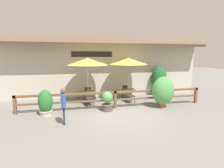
{
  "coord_description": "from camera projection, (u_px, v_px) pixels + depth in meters",
  "views": [
    {
      "loc": [
        -2.16,
        -8.18,
        2.91
      ],
      "look_at": [
        -0.08,
        1.53,
        1.29
      ],
      "focal_mm": 28.0,
      "sensor_mm": 36.0,
      "label": 1
    }
  ],
  "objects": [
    {
      "name": "ground_plane",
      "position": [
        120.0,
        114.0,
        8.81
      ],
      "size": [
        60.0,
        60.0,
        0.0
      ],
      "primitive_type": "plane",
      "color": "slate"
    },
    {
      "name": "building_facade",
      "position": [
        105.0,
        66.0,
        12.42
      ],
      "size": [
        14.28,
        1.49,
        4.23
      ],
      "color": "#BCB7A8",
      "rests_on": "ground"
    },
    {
      "name": "patio_railing",
      "position": [
        115.0,
        96.0,
        9.71
      ],
      "size": [
        10.4,
        0.14,
        0.95
      ],
      "color": "brown",
      "rests_on": "ground"
    },
    {
      "name": "patio_umbrella_near",
      "position": [
        87.0,
        62.0,
        10.5
      ],
      "size": [
        2.47,
        2.47,
        2.79
      ],
      "color": "#B7B2A8",
      "rests_on": "ground"
    },
    {
      "name": "dining_table_near",
      "position": [
        88.0,
        94.0,
        10.81
      ],
      "size": [
        1.0,
        1.0,
        0.72
      ],
      "color": "brown",
      "rests_on": "ground"
    },
    {
      "name": "chair_near_streetside",
      "position": [
        90.0,
        98.0,
        10.15
      ],
      "size": [
        0.49,
        0.49,
        0.88
      ],
      "rotation": [
        0.0,
        0.0,
        0.19
      ],
      "color": "#332D28",
      "rests_on": "ground"
    },
    {
      "name": "chair_near_wallside",
      "position": [
        87.0,
        93.0,
        11.5
      ],
      "size": [
        0.49,
        0.49,
        0.88
      ],
      "rotation": [
        0.0,
        0.0,
        3.33
      ],
      "color": "#332D28",
      "rests_on": "ground"
    },
    {
      "name": "patio_umbrella_middle",
      "position": [
        128.0,
        61.0,
        11.22
      ],
      "size": [
        2.47,
        2.47,
        2.79
      ],
      "color": "#B7B2A8",
      "rests_on": "ground"
    },
    {
      "name": "dining_table_middle",
      "position": [
        128.0,
        91.0,
        11.54
      ],
      "size": [
        1.0,
        1.0,
        0.72
      ],
      "color": "brown",
      "rests_on": "ground"
    },
    {
      "name": "chair_middle_streetside",
      "position": [
        130.0,
        95.0,
        10.84
      ],
      "size": [
        0.5,
        0.5,
        0.88
      ],
      "rotation": [
        0.0,
        0.0,
        0.23
      ],
      "color": "#332D28",
      "rests_on": "ground"
    },
    {
      "name": "chair_middle_wallside",
      "position": [
        125.0,
        90.0,
        12.24
      ],
      "size": [
        0.46,
        0.46,
        0.88
      ],
      "rotation": [
        0.0,
        0.0,
        3.04
      ],
      "color": "#332D28",
      "rests_on": "ground"
    },
    {
      "name": "potted_plant_tall_tropical",
      "position": [
        163.0,
        91.0,
        9.79
      ],
      "size": [
        1.22,
        1.1,
        1.76
      ],
      "color": "#9E4C33",
      "rests_on": "ground"
    },
    {
      "name": "potted_plant_broad_leaf",
      "position": [
        107.0,
        101.0,
        9.27
      ],
      "size": [
        0.62,
        0.62,
        1.03
      ],
      "color": "#564C47",
      "rests_on": "ground"
    },
    {
      "name": "potted_plant_small_flowering",
      "position": [
        45.0,
        103.0,
        8.54
      ],
      "size": [
        0.69,
        0.62,
        1.28
      ],
      "color": "#B7AD99",
      "rests_on": "ground"
    },
    {
      "name": "potted_plant_corner_fern",
      "position": [
        159.0,
        78.0,
        12.83
      ],
      "size": [
        1.11,
        1.0,
        2.12
      ],
      "color": "brown",
      "rests_on": "ground"
    },
    {
      "name": "pedestrian",
      "position": [
        63.0,
        101.0,
        7.32
      ],
      "size": [
        0.22,
        0.56,
        1.58
      ],
      "rotation": [
        0.0,
        0.0,
        -1.5
      ],
      "color": "#2D334C",
      "rests_on": "ground"
    }
  ]
}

